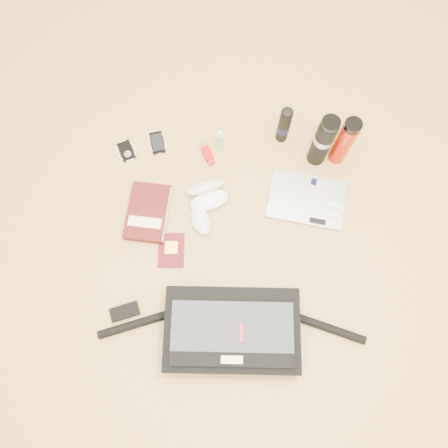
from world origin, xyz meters
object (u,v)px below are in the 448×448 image
object	(u,v)px
book	(148,213)
messenger_bag	(231,331)
laptop	(307,200)
thermos_black	(323,141)
thermos_red	(344,141)

from	to	relation	value
book	messenger_bag	bearing A→B (deg)	-47.54
laptop	thermos_black	distance (m)	0.23
book	laptop	bearing A→B (deg)	12.28
book	thermos_black	distance (m)	0.71
laptop	thermos_red	distance (m)	0.26
book	thermos_black	bearing A→B (deg)	27.13
messenger_bag	laptop	size ratio (longest dim) A/B	2.95
thermos_black	thermos_red	world-z (taller)	thermos_black
thermos_red	book	bearing A→B (deg)	-160.30
book	thermos_red	bearing A→B (deg)	25.32
laptop	thermos_red	xyz separation A→B (m)	(0.13, 0.19, 0.12)
laptop	thermos_red	size ratio (longest dim) A/B	1.24
messenger_bag	thermos_red	xyz separation A→B (m)	(0.41, 0.70, 0.07)
book	thermos_black	xyz separation A→B (m)	(0.65, 0.26, 0.12)
messenger_bag	thermos_red	world-z (taller)	thermos_red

